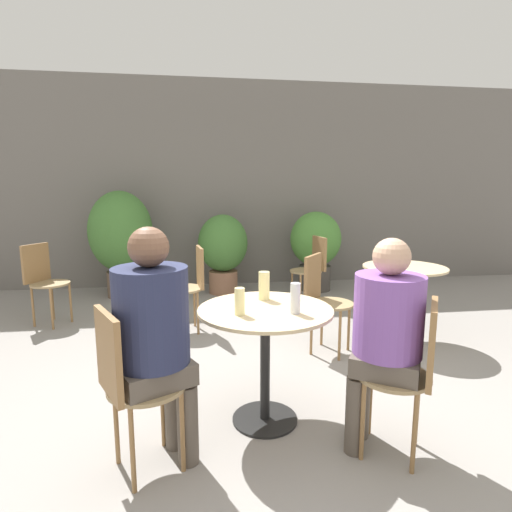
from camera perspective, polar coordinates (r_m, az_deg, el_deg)
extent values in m
plane|color=gray|center=(2.59, 1.20, -23.76)|extent=(20.00, 20.00, 0.00)
cube|color=slate|center=(6.04, -4.71, 10.11)|extent=(10.00, 0.06, 3.00)
cylinder|color=black|center=(2.69, 1.27, -22.20)|extent=(0.40, 0.40, 0.01)
cylinder|color=black|center=(2.52, 1.30, -15.39)|extent=(0.06, 0.06, 0.69)
cylinder|color=#CCB284|center=(2.39, 1.33, -7.69)|extent=(0.81, 0.81, 0.02)
cylinder|color=black|center=(4.11, 19.90, -11.23)|extent=(0.40, 0.40, 0.01)
cylinder|color=black|center=(4.01, 20.17, -6.52)|extent=(0.06, 0.06, 0.69)
cylinder|color=#CCB284|center=(3.93, 20.46, -1.55)|extent=(0.75, 0.75, 0.02)
cylinder|color=#997F56|center=(2.17, -15.32, -17.54)|extent=(0.39, 0.39, 0.02)
cylinder|color=olive|center=(2.35, -19.33, -21.79)|extent=(0.02, 0.02, 0.43)
cylinder|color=olive|center=(2.14, -17.24, -24.99)|extent=(0.02, 0.02, 0.43)
cylinder|color=olive|center=(2.42, -13.19, -20.55)|extent=(0.02, 0.02, 0.43)
cylinder|color=olive|center=(2.22, -10.47, -23.44)|extent=(0.02, 0.02, 0.43)
cube|color=olive|center=(2.03, -20.33, -13.06)|extent=(0.18, 0.31, 0.40)
cylinder|color=#997F56|center=(2.32, 18.97, -15.83)|extent=(0.39, 0.39, 0.02)
cylinder|color=olive|center=(2.31, 21.68, -22.51)|extent=(0.02, 0.02, 0.43)
cylinder|color=olive|center=(2.53, 22.02, -19.57)|extent=(0.02, 0.02, 0.43)
cylinder|color=olive|center=(2.33, 14.98, -21.88)|extent=(0.02, 0.02, 0.43)
cylinder|color=olive|center=(2.55, 16.00, -19.03)|extent=(0.02, 0.02, 0.43)
cube|color=olive|center=(2.24, 23.82, -11.24)|extent=(0.20, 0.30, 0.40)
cylinder|color=#997F56|center=(4.90, 7.14, -2.15)|extent=(0.39, 0.39, 0.02)
cylinder|color=olive|center=(4.90, 9.06, -4.93)|extent=(0.02, 0.02, 0.43)
cylinder|color=olive|center=(5.12, 7.77, -4.28)|extent=(0.02, 0.02, 0.43)
cylinder|color=olive|center=(4.79, 6.35, -5.19)|extent=(0.02, 0.02, 0.43)
cylinder|color=olive|center=(5.01, 5.16, -4.51)|extent=(0.02, 0.02, 0.43)
cube|color=olive|center=(4.94, 9.03, 0.40)|extent=(0.09, 0.33, 0.40)
cylinder|color=#997F56|center=(3.54, 10.68, -6.70)|extent=(0.39, 0.39, 0.02)
cylinder|color=olive|center=(3.76, 9.39, -9.32)|extent=(0.02, 0.02, 0.43)
cylinder|color=olive|center=(3.54, 7.92, -10.50)|extent=(0.02, 0.02, 0.43)
cylinder|color=olive|center=(3.69, 13.12, -9.83)|extent=(0.02, 0.02, 0.43)
cylinder|color=olive|center=(3.46, 11.87, -11.09)|extent=(0.02, 0.02, 0.43)
cube|color=olive|center=(3.55, 8.11, -3.06)|extent=(0.23, 0.28, 0.40)
cylinder|color=#997F56|center=(4.06, -10.39, -4.62)|extent=(0.39, 0.39, 0.02)
cylinder|color=olive|center=(4.02, -8.30, -8.09)|extent=(0.02, 0.02, 0.43)
cylinder|color=olive|center=(4.26, -8.76, -7.09)|extent=(0.02, 0.02, 0.43)
cylinder|color=olive|center=(3.99, -11.93, -8.30)|extent=(0.02, 0.02, 0.43)
cylinder|color=olive|center=(4.24, -12.19, -7.29)|extent=(0.02, 0.02, 0.43)
cube|color=olive|center=(4.04, -8.00, -1.56)|extent=(0.08, 0.33, 0.40)
cylinder|color=#997F56|center=(4.73, -27.32, -3.55)|extent=(0.39, 0.39, 0.02)
cylinder|color=olive|center=(4.96, -27.07, -5.68)|extent=(0.02, 0.02, 0.43)
cylinder|color=olive|center=(4.79, -29.26, -6.34)|extent=(0.02, 0.02, 0.43)
cylinder|color=olive|center=(4.78, -24.96, -6.06)|extent=(0.02, 0.02, 0.43)
cylinder|color=olive|center=(4.61, -27.16, -6.76)|extent=(0.02, 0.02, 0.43)
cube|color=olive|center=(4.82, -28.93, -0.88)|extent=(0.18, 0.31, 0.40)
cylinder|color=brown|center=(2.27, -9.72, -22.61)|extent=(0.11, 0.11, 0.43)
cylinder|color=brown|center=(2.40, -11.56, -20.78)|extent=(0.11, 0.11, 0.43)
cube|color=brown|center=(2.15, -14.36, -15.79)|extent=(0.45, 0.44, 0.11)
cylinder|color=#232847|center=(2.04, -14.70, -8.23)|extent=(0.37, 0.37, 0.48)
sphere|color=brown|center=(1.97, -15.10, 1.24)|extent=(0.20, 0.20, 0.20)
cylinder|color=brown|center=(2.51, 14.71, -19.42)|extent=(0.11, 0.11, 0.43)
cylinder|color=brown|center=(2.37, 13.99, -21.20)|extent=(0.11, 0.11, 0.43)
cube|color=brown|center=(2.30, 18.04, -14.31)|extent=(0.45, 0.44, 0.11)
cylinder|color=#7A4C9E|center=(2.21, 18.39, -7.97)|extent=(0.36, 0.36, 0.42)
sphere|color=tan|center=(2.14, 18.81, -0.07)|extent=(0.19, 0.19, 0.19)
cylinder|color=silver|center=(2.28, 5.63, -6.02)|extent=(0.06, 0.06, 0.18)
cylinder|color=beige|center=(2.55, 1.16, -4.26)|extent=(0.07, 0.07, 0.18)
cylinder|color=beige|center=(2.25, -2.35, -6.50)|extent=(0.06, 0.06, 0.15)
cylinder|color=brown|center=(5.69, -18.39, -3.76)|extent=(0.42, 0.42, 0.34)
ellipsoid|color=#427533|center=(5.58, -18.76, 3.33)|extent=(0.83, 0.83, 1.07)
cylinder|color=#93664C|center=(5.61, -4.68, -3.68)|extent=(0.40, 0.40, 0.31)
ellipsoid|color=#427533|center=(5.51, -4.75, 1.87)|extent=(0.68, 0.68, 0.78)
cylinder|color=#47423D|center=(5.82, 8.38, -3.06)|extent=(0.45, 0.45, 0.35)
ellipsoid|color=#4C8938|center=(5.73, 8.51, 2.44)|extent=(0.72, 0.72, 0.77)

